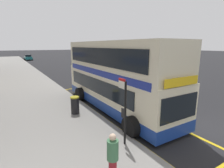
% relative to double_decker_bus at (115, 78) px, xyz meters
% --- Properties ---
extents(ground_plane, '(260.00, 260.00, 0.00)m').
position_rel_double_decker_bus_xyz_m(ground_plane, '(2.46, 27.04, -2.06)').
color(ground_plane, black).
extents(pavement_near, '(6.00, 76.00, 0.14)m').
position_rel_double_decker_bus_xyz_m(pavement_near, '(-4.54, 27.04, -1.99)').
color(pavement_near, gray).
rests_on(pavement_near, ground).
extents(double_decker_bus, '(3.24, 10.20, 4.40)m').
position_rel_double_decker_bus_xyz_m(double_decker_bus, '(0.00, 0.00, 0.00)').
color(double_decker_bus, beige).
rests_on(double_decker_bus, ground).
extents(bus_bay_markings, '(2.87, 13.81, 0.01)m').
position_rel_double_decker_bus_xyz_m(bus_bay_markings, '(-0.11, -0.12, -2.06)').
color(bus_bay_markings, gold).
rests_on(bus_bay_markings, ground).
extents(bus_stop_sign, '(0.09, 0.51, 2.72)m').
position_rel_double_decker_bus_xyz_m(bus_stop_sign, '(-2.12, -4.08, -0.33)').
color(bus_stop_sign, black).
rests_on(bus_stop_sign, pavement_near).
extents(parked_car_maroon_across, '(2.09, 4.20, 1.62)m').
position_rel_double_decker_bus_xyz_m(parked_car_maroon_across, '(7.30, 10.84, -1.26)').
color(parked_car_maroon_across, maroon).
rests_on(parked_car_maroon_across, ground).
extents(parked_car_teal_far, '(2.09, 4.20, 1.62)m').
position_rel_double_decker_bus_xyz_m(parked_car_teal_far, '(-0.44, 45.59, -1.26)').
color(parked_car_teal_far, '#196066').
rests_on(parked_car_teal_far, ground).
extents(pedestrian_waiting_near_sign, '(0.34, 0.34, 1.58)m').
position_rel_double_decker_bus_xyz_m(pedestrian_waiting_near_sign, '(-3.65, -5.71, -1.07)').
color(pedestrian_waiting_near_sign, maroon).
rests_on(pedestrian_waiting_near_sign, pavement_near).
extents(litter_bin, '(0.51, 0.51, 1.04)m').
position_rel_double_decker_bus_xyz_m(litter_bin, '(-2.73, 0.14, -1.40)').
color(litter_bin, black).
rests_on(litter_bin, pavement_near).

